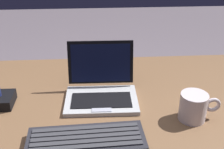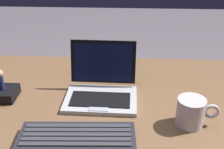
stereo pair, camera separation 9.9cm
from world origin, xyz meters
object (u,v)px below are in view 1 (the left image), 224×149
laptop_front (101,89)px  coffee_mug (194,107)px  external_keyboard (86,141)px  figurine_stand (0,100)px

laptop_front → coffee_mug: size_ratio=1.94×
external_keyboard → coffee_mug: (0.34, 0.10, 0.03)m
laptop_front → figurine_stand: laptop_front is taller
figurine_stand → coffee_mug: (0.64, -0.12, 0.03)m
laptop_front → figurine_stand: bearing=-176.4°
laptop_front → coffee_mug: laptop_front is taller
external_keyboard → coffee_mug: coffee_mug is taller
laptop_front → figurine_stand: 0.35m
external_keyboard → laptop_front: bearing=78.5°
laptop_front → coffee_mug: (0.29, -0.14, 0.01)m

